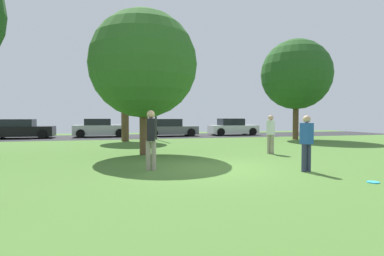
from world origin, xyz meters
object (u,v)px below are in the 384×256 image
Objects in this scene: person_walking at (306,141)px; parked_car_grey at (170,128)px; maple_tree_near at (125,79)px; person_thrower at (271,133)px; street_lamp_post at (156,107)px; frisbee_disc at (373,182)px; oak_tree_right at (296,75)px; parked_car_black at (21,130)px; person_bystander at (151,137)px; parked_car_white at (232,128)px; parked_car_silver at (100,128)px; birch_tree_lone at (143,64)px.

parked_car_grey is at bearing -5.62° from person_walking.
maple_tree_near is at bearing 11.56° from person_walking.
person_thrower is 1.02× the size of person_walking.
person_walking is 0.37× the size of parked_car_grey.
person_thrower reaches higher than parked_car_grey.
parked_car_grey is at bearing 65.10° from street_lamp_post.
person_thrower is at bearing 84.46° from frisbee_disc.
oak_tree_right is 11.59m from maple_tree_near.
parked_car_black is 1.01× the size of parked_car_grey.
person_bystander is 17.57m from parked_car_black.
person_walking is 0.39× the size of parked_car_white.
person_bystander reaches higher than frisbee_disc.
person_bystander reaches higher than parked_car_silver.
oak_tree_right is at bearing -18.32° from parked_car_black.
street_lamp_post is (-1.68, -3.62, 1.61)m from parked_car_grey.
birch_tree_lone is at bearing -45.17° from person_thrower.
person_bystander is (0.20, -11.26, -3.01)m from maple_tree_near.
maple_tree_near is 6.74m from parked_car_grey.
person_thrower is 10.12m from street_lamp_post.
parked_car_black is 5.52m from parked_car_silver.
parked_car_silver is at bearing 153.65° from oak_tree_right.
parked_car_silver is (-7.29, 13.57, -0.24)m from person_thrower.
oak_tree_right is 9.85m from person_thrower.
parked_car_silver is at bearing -95.07° from person_thrower.
parked_car_silver is at bearing 3.54° from parked_car_black.
person_thrower is at bearing -45.95° from parked_car_black.
oak_tree_right is at bearing -163.20° from person_thrower.
parked_car_white is at bearing 0.71° from parked_car_grey.
person_bystander is at bearing 64.22° from person_walking.
frisbee_disc is at bearing -86.21° from parked_car_grey.
parked_car_grey is (-7.69, 5.98, -3.84)m from oak_tree_right.
person_bystander is 0.43× the size of parked_car_silver.
parked_car_grey is at bearing -115.43° from person_thrower.
person_bystander is 16.38m from parked_car_silver.
street_lamp_post is at bearing -47.57° from parked_car_silver.
parked_car_grey is (5.49, -0.54, -0.02)m from parked_car_silver.
frisbee_disc is 0.06× the size of parked_car_black.
parked_car_black is at bearing 26.15° from person_walking.
oak_tree_right is 10.47m from parked_car_grey.
person_bystander is at bearing -88.96° from maple_tree_near.
person_walking reaches higher than parked_car_grey.
frisbee_disc is (-6.44, -12.82, -4.46)m from oak_tree_right.
person_thrower reaches higher than person_walking.
oak_tree_right reaches higher than parked_car_silver.
maple_tree_near is 10.68m from person_thrower.
parked_car_black is 10.19m from street_lamp_post.
frisbee_disc is (4.83, -3.07, -0.96)m from person_bystander.
person_thrower is at bearing -69.67° from street_lamp_post.
parked_car_white is at bearing 26.02° from maple_tree_near.
frisbee_disc is 19.35m from parked_car_white.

